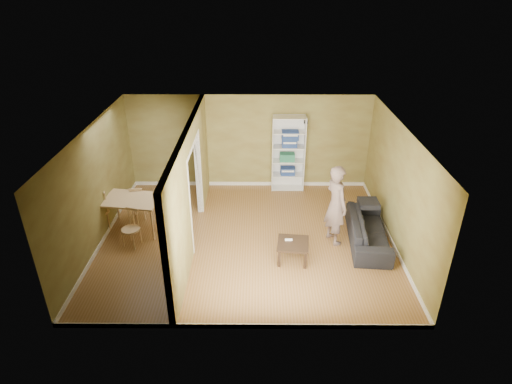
% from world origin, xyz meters
% --- Properties ---
extents(room_shell, '(6.50, 6.50, 6.50)m').
position_xyz_m(room_shell, '(0.00, 0.00, 1.30)').
color(room_shell, olive).
rests_on(room_shell, ground).
extents(partition, '(0.22, 5.50, 2.60)m').
position_xyz_m(partition, '(-1.20, 0.00, 1.30)').
color(partition, '#969551').
rests_on(partition, ground).
extents(wall_speaker, '(0.10, 0.10, 0.10)m').
position_xyz_m(wall_speaker, '(1.50, 2.69, 1.90)').
color(wall_speaker, black).
rests_on(wall_speaker, room_shell).
extents(sofa, '(2.14, 1.07, 0.79)m').
position_xyz_m(sofa, '(2.70, -0.09, 0.39)').
color(sofa, black).
rests_on(sofa, ground).
extents(person, '(0.96, 0.87, 2.16)m').
position_xyz_m(person, '(1.94, -0.05, 1.08)').
color(person, slate).
rests_on(person, ground).
extents(bookshelf, '(0.88, 0.38, 2.08)m').
position_xyz_m(bookshelf, '(1.06, 2.61, 1.04)').
color(bookshelf, white).
rests_on(bookshelf, ground).
extents(paper_box_navy_a, '(0.39, 0.26, 0.20)m').
position_xyz_m(paper_box_navy_a, '(1.06, 2.56, 0.54)').
color(paper_box_navy_a, navy).
rests_on(paper_box_navy_a, bookshelf).
extents(paper_box_teal, '(0.40, 0.26, 0.20)m').
position_xyz_m(paper_box_teal, '(1.03, 2.56, 0.95)').
color(paper_box_teal, '#188164').
rests_on(paper_box_teal, bookshelf).
extents(paper_box_navy_b, '(0.40, 0.26, 0.20)m').
position_xyz_m(paper_box_navy_b, '(1.08, 2.56, 1.36)').
color(paper_box_navy_b, navy).
rests_on(paper_box_navy_b, bookshelf).
extents(paper_box_navy_c, '(0.45, 0.29, 0.23)m').
position_xyz_m(paper_box_navy_c, '(1.09, 2.56, 1.60)').
color(paper_box_navy_c, '#151351').
rests_on(paper_box_navy_c, bookshelf).
extents(coffee_table, '(0.64, 0.64, 0.43)m').
position_xyz_m(coffee_table, '(0.97, -0.78, 0.36)').
color(coffee_table, black).
rests_on(coffee_table, ground).
extents(game_controller, '(0.15, 0.04, 0.03)m').
position_xyz_m(game_controller, '(0.89, -0.69, 0.44)').
color(game_controller, white).
rests_on(game_controller, coffee_table).
extents(dining_table, '(1.29, 0.86, 0.81)m').
position_xyz_m(dining_table, '(-2.64, 0.41, 0.73)').
color(dining_table, tan).
rests_on(dining_table, ground).
extents(chair_left, '(0.60, 0.60, 1.00)m').
position_xyz_m(chair_left, '(-3.44, 0.41, 0.50)').
color(chair_left, '#D6BA7F').
rests_on(chair_left, ground).
extents(chair_near, '(0.50, 0.50, 0.87)m').
position_xyz_m(chair_near, '(-2.54, -0.25, 0.43)').
color(chair_near, tan).
rests_on(chair_near, ground).
extents(chair_far, '(0.44, 0.44, 0.88)m').
position_xyz_m(chair_far, '(-2.67, 0.95, 0.44)').
color(chair_far, tan).
rests_on(chair_far, ground).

